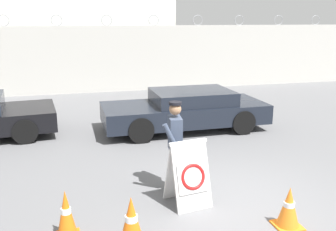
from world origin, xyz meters
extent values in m
plane|color=slate|center=(0.00, 0.00, 0.00)|extent=(90.00, 90.00, 0.00)
cube|color=beige|center=(0.00, 11.15, 1.44)|extent=(36.00, 0.30, 2.89)
torus|color=gray|center=(-5.18, 11.15, 3.11)|extent=(0.47, 0.03, 0.47)
torus|color=gray|center=(-3.11, 11.15, 3.11)|extent=(0.47, 0.03, 0.47)
torus|color=gray|center=(-1.04, 11.15, 3.11)|extent=(0.47, 0.03, 0.47)
torus|color=gray|center=(1.04, 11.15, 3.11)|extent=(0.47, 0.03, 0.47)
torus|color=gray|center=(3.11, 11.15, 3.11)|extent=(0.47, 0.03, 0.47)
torus|color=gray|center=(5.18, 11.15, 3.11)|extent=(0.47, 0.03, 0.47)
torus|color=gray|center=(7.25, 11.15, 3.11)|extent=(0.47, 0.03, 0.47)
torus|color=gray|center=(9.32, 11.15, 3.11)|extent=(0.47, 0.03, 0.47)
cube|color=silver|center=(-1.68, 15.65, 3.34)|extent=(7.87, 7.65, 6.67)
cube|color=white|center=(-0.82, 0.03, 0.56)|extent=(0.71, 0.45, 1.12)
cube|color=white|center=(-0.87, 0.34, 0.56)|extent=(0.71, 0.45, 1.12)
cube|color=white|center=(-0.85, 0.19, 1.13)|extent=(0.70, 0.17, 0.05)
cube|color=white|center=(-0.82, -0.01, 0.58)|extent=(0.58, 0.26, 0.54)
torus|color=red|center=(-0.81, -0.02, 0.58)|extent=(0.47, 0.25, 0.45)
cylinder|color=#514C42|center=(-0.91, 0.81, 0.41)|extent=(0.15, 0.15, 0.81)
cylinder|color=#514C42|center=(-0.94, 0.64, 0.41)|extent=(0.15, 0.15, 0.81)
cube|color=#384256|center=(-0.92, 0.73, 1.13)|extent=(0.28, 0.45, 0.63)
sphere|color=#936B4C|center=(-0.92, 0.73, 1.59)|extent=(0.22, 0.22, 0.22)
cylinder|color=#384256|center=(-0.89, 0.98, 1.14)|extent=(0.09, 0.09, 0.59)
cylinder|color=#384256|center=(-1.06, 0.48, 1.11)|extent=(0.34, 0.13, 0.58)
cylinder|color=black|center=(-0.92, 0.73, 1.70)|extent=(0.23, 0.23, 0.05)
cone|color=orange|center=(-2.01, -0.87, 0.40)|extent=(0.36, 0.36, 0.74)
cylinder|color=white|center=(-2.01, -0.87, 0.44)|extent=(0.18, 0.18, 0.10)
cone|color=orange|center=(-2.90, -0.39, 0.39)|extent=(0.30, 0.30, 0.73)
cylinder|color=white|center=(-2.90, -0.39, 0.43)|extent=(0.15, 0.15, 0.10)
cube|color=orange|center=(0.43, -0.97, 0.01)|extent=(0.41, 0.41, 0.03)
cone|color=orange|center=(0.43, -0.97, 0.35)|extent=(0.35, 0.35, 0.64)
cylinder|color=white|center=(0.43, -0.97, 0.38)|extent=(0.17, 0.17, 0.09)
cylinder|color=black|center=(-4.11, 6.21, 0.33)|extent=(0.67, 0.26, 0.66)
cylinder|color=black|center=(-3.94, 4.39, 0.33)|extent=(0.67, 0.26, 0.66)
cylinder|color=black|center=(-1.01, 3.67, 0.34)|extent=(0.69, 0.20, 0.69)
cylinder|color=black|center=(-1.02, 5.45, 0.34)|extent=(0.69, 0.20, 0.69)
cylinder|color=black|center=(1.91, 3.68, 0.34)|extent=(0.69, 0.20, 0.69)
cylinder|color=black|center=(1.90, 5.46, 0.34)|extent=(0.69, 0.20, 0.69)
cube|color=black|center=(0.45, 4.57, 0.51)|extent=(4.72, 1.92, 0.54)
cube|color=black|center=(0.68, 4.57, 0.97)|extent=(2.27, 1.72, 0.38)
camera|label=1|loc=(-2.72, -5.57, 3.16)|focal=40.00mm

